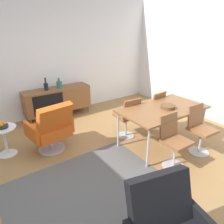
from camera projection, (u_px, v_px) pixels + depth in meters
ground_plane at (99, 165)px, 3.46m from camera, size 8.32×8.32×0.00m
wall_back at (39, 59)px, 4.88m from camera, size 6.80×0.12×2.80m
wall_right at (221, 61)px, 4.63m from camera, size 0.12×5.60×2.80m
sideboard at (58, 99)px, 5.15m from camera, size 1.60×0.45×0.72m
vase_cobalt at (46, 86)px, 4.88m from camera, size 0.10×0.10×0.29m
vase_sculptural_dark at (59, 84)px, 5.05m from camera, size 0.13×0.13×0.24m
dining_table at (163, 110)px, 3.82m from camera, size 1.60×0.90×0.74m
wooden_bowl_on_table at (168, 107)px, 3.78m from camera, size 0.26×0.26×0.06m
dining_chair_front_right at (200, 128)px, 3.68m from camera, size 0.42×0.44×0.86m
dining_chair_back_left at (128, 116)px, 4.14m from camera, size 0.43×0.45×0.86m
dining_chair_front_left at (173, 139)px, 3.30m from camera, size 0.40×0.43×0.86m
dining_chair_back_right at (153, 108)px, 4.52m from camera, size 0.43×0.45×0.86m
lounge_chair_red at (51, 127)px, 3.69m from camera, size 0.79×0.73×0.95m
side_table_round at (5, 138)px, 3.64m from camera, size 0.44×0.44×0.52m
fruit_bowl at (2, 126)px, 3.55m from camera, size 0.20×0.20×0.11m
area_rug at (90, 191)px, 2.92m from camera, size 2.20×1.70×0.01m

